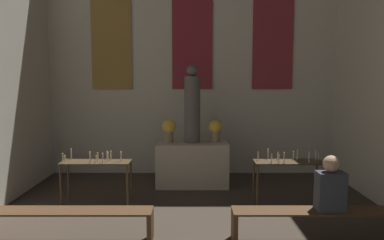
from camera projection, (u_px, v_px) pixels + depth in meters
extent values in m
cube|color=beige|center=(192.00, 40.00, 8.28)|extent=(6.57, 0.12, 5.98)
cube|color=olive|center=(111.00, 12.00, 8.13)|extent=(0.89, 0.03, 3.35)
cube|color=maroon|center=(192.00, 12.00, 8.13)|extent=(0.89, 0.03, 3.35)
cube|color=maroon|center=(273.00, 12.00, 8.14)|extent=(0.89, 0.03, 3.35)
cube|color=#BCB29E|center=(192.00, 164.00, 7.53)|extent=(1.42, 0.74, 0.88)
cylinder|color=#5B5651|center=(192.00, 110.00, 7.41)|extent=(0.32, 0.32, 1.31)
sphere|color=#5B5651|center=(192.00, 71.00, 7.33)|extent=(0.22, 0.22, 0.22)
cylinder|color=#937A5B|center=(169.00, 137.00, 7.47)|extent=(0.17, 0.17, 0.22)
sphere|color=gold|center=(169.00, 126.00, 7.45)|extent=(0.28, 0.28, 0.28)
cylinder|color=#937A5B|center=(215.00, 137.00, 7.47)|extent=(0.17, 0.17, 0.22)
sphere|color=gold|center=(215.00, 126.00, 7.45)|extent=(0.28, 0.28, 0.28)
cube|color=#473823|center=(96.00, 162.00, 6.30)|extent=(1.15, 0.44, 0.02)
cylinder|color=#473823|center=(60.00, 187.00, 6.15)|extent=(0.04, 0.04, 0.74)
cylinder|color=#473823|center=(127.00, 187.00, 6.15)|extent=(0.04, 0.04, 0.74)
cylinder|color=#473823|center=(68.00, 181.00, 6.53)|extent=(0.04, 0.04, 0.74)
cylinder|color=#473823|center=(131.00, 181.00, 6.54)|extent=(0.04, 0.04, 0.74)
cylinder|color=silver|center=(111.00, 156.00, 6.38)|extent=(0.02, 0.02, 0.14)
sphere|color=#F9CC4C|center=(110.00, 151.00, 6.37)|extent=(0.02, 0.02, 0.02)
cylinder|color=silver|center=(90.00, 158.00, 6.12)|extent=(0.02, 0.02, 0.17)
sphere|color=#F9CC4C|center=(90.00, 152.00, 6.11)|extent=(0.02, 0.02, 0.02)
cylinder|color=silver|center=(121.00, 157.00, 6.25)|extent=(0.02, 0.02, 0.16)
sphere|color=#F9CC4C|center=(121.00, 152.00, 6.24)|extent=(0.02, 0.02, 0.02)
cylinder|color=silver|center=(71.00, 154.00, 6.43)|extent=(0.02, 0.02, 0.17)
sphere|color=#F9CC4C|center=(71.00, 149.00, 6.42)|extent=(0.02, 0.02, 0.02)
cylinder|color=silver|center=(65.00, 159.00, 6.25)|extent=(0.02, 0.02, 0.09)
sphere|color=#F9CC4C|center=(64.00, 156.00, 6.24)|extent=(0.02, 0.02, 0.02)
cylinder|color=silver|center=(62.00, 159.00, 6.13)|extent=(0.02, 0.02, 0.15)
sphere|color=#F9CC4C|center=(62.00, 154.00, 6.12)|extent=(0.02, 0.02, 0.02)
cylinder|color=silver|center=(108.00, 157.00, 6.29)|extent=(0.02, 0.02, 0.13)
sphere|color=#F9CC4C|center=(107.00, 153.00, 6.28)|extent=(0.02, 0.02, 0.02)
cylinder|color=silver|center=(107.00, 156.00, 6.46)|extent=(0.02, 0.02, 0.12)
sphere|color=#F9CC4C|center=(107.00, 152.00, 6.45)|extent=(0.02, 0.02, 0.02)
cylinder|color=silver|center=(96.00, 159.00, 6.20)|extent=(0.02, 0.02, 0.10)
sphere|color=#F9CC4C|center=(96.00, 156.00, 6.19)|extent=(0.02, 0.02, 0.02)
cylinder|color=silver|center=(98.00, 158.00, 6.27)|extent=(0.02, 0.02, 0.13)
sphere|color=#F9CC4C|center=(97.00, 153.00, 6.26)|extent=(0.02, 0.02, 0.02)
cylinder|color=silver|center=(102.00, 158.00, 6.19)|extent=(0.02, 0.02, 0.14)
sphere|color=#F9CC4C|center=(102.00, 153.00, 6.18)|extent=(0.02, 0.02, 0.02)
cube|color=#473823|center=(288.00, 162.00, 6.30)|extent=(1.15, 0.44, 0.02)
cylinder|color=#473823|center=(257.00, 187.00, 6.15)|extent=(0.04, 0.04, 0.74)
cylinder|color=#473823|center=(324.00, 187.00, 6.16)|extent=(0.04, 0.04, 0.74)
cylinder|color=#473823|center=(253.00, 181.00, 6.54)|extent=(0.04, 0.04, 0.74)
cylinder|color=#473823|center=(316.00, 180.00, 6.54)|extent=(0.04, 0.04, 0.74)
cylinder|color=silver|center=(271.00, 159.00, 6.16)|extent=(0.02, 0.02, 0.13)
sphere|color=#F9CC4C|center=(271.00, 154.00, 6.15)|extent=(0.02, 0.02, 0.02)
cylinder|color=silver|center=(279.00, 160.00, 6.16)|extent=(0.02, 0.02, 0.11)
sphere|color=#F9CC4C|center=(279.00, 155.00, 6.15)|extent=(0.02, 0.02, 0.02)
cylinder|color=silver|center=(318.00, 157.00, 6.35)|extent=(0.02, 0.02, 0.10)
sphere|color=#F9CC4C|center=(318.00, 154.00, 6.34)|extent=(0.02, 0.02, 0.02)
cylinder|color=silver|center=(284.00, 159.00, 6.11)|extent=(0.02, 0.02, 0.16)
sphere|color=#F9CC4C|center=(284.00, 153.00, 6.10)|extent=(0.02, 0.02, 0.02)
cylinder|color=silver|center=(258.00, 157.00, 6.37)|extent=(0.02, 0.02, 0.12)
sphere|color=#F9CC4C|center=(258.00, 153.00, 6.36)|extent=(0.02, 0.02, 0.02)
cylinder|color=silver|center=(293.00, 156.00, 6.43)|extent=(0.02, 0.02, 0.12)
sphere|color=#F9CC4C|center=(293.00, 152.00, 6.42)|extent=(0.02, 0.02, 0.02)
cylinder|color=silver|center=(297.00, 155.00, 6.45)|extent=(0.02, 0.02, 0.15)
sphere|color=#F9CC4C|center=(297.00, 150.00, 6.44)|extent=(0.02, 0.02, 0.02)
cylinder|color=silver|center=(315.00, 156.00, 6.36)|extent=(0.02, 0.02, 0.15)
sphere|color=#F9CC4C|center=(316.00, 151.00, 6.35)|extent=(0.02, 0.02, 0.02)
cylinder|color=silver|center=(277.00, 157.00, 6.38)|extent=(0.02, 0.02, 0.11)
sphere|color=#F9CC4C|center=(277.00, 153.00, 6.37)|extent=(0.02, 0.02, 0.02)
cylinder|color=silver|center=(309.00, 158.00, 6.19)|extent=(0.02, 0.02, 0.17)
sphere|color=#F9CC4C|center=(309.00, 152.00, 6.18)|extent=(0.02, 0.02, 0.02)
cylinder|color=silver|center=(268.00, 154.00, 6.48)|extent=(0.02, 0.02, 0.16)
sphere|color=#F9CC4C|center=(268.00, 149.00, 6.47)|extent=(0.02, 0.02, 0.02)
cube|color=#4C331E|center=(61.00, 211.00, 4.91)|extent=(2.40, 0.36, 0.03)
cube|color=#4C331E|center=(150.00, 226.00, 4.93)|extent=(0.06, 0.32, 0.40)
cube|color=#4C331E|center=(323.00, 211.00, 4.91)|extent=(2.40, 0.36, 0.03)
cube|color=#4C331E|center=(234.00, 226.00, 4.93)|extent=(0.06, 0.32, 0.40)
cube|color=#383D47|center=(330.00, 191.00, 4.88)|extent=(0.36, 0.24, 0.51)
sphere|color=tan|center=(331.00, 164.00, 4.84)|extent=(0.22, 0.22, 0.22)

